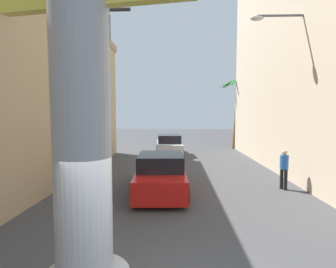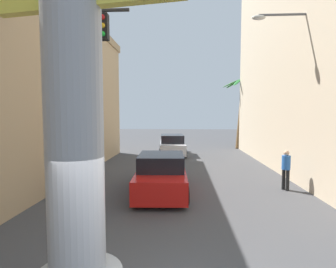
{
  "view_description": "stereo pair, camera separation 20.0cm",
  "coord_description": "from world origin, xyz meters",
  "views": [
    {
      "loc": [
        0.32,
        -3.38,
        3.12
      ],
      "look_at": [
        0.0,
        5.76,
        2.44
      ],
      "focal_mm": 28.0,
      "sensor_mm": 36.0,
      "label": 1
    },
    {
      "loc": [
        0.52,
        -3.37,
        3.12
      ],
      "look_at": [
        0.0,
        5.76,
        2.44
      ],
      "focal_mm": 28.0,
      "sensor_mm": 36.0,
      "label": 2
    }
  ],
  "objects": [
    {
      "name": "pedestrian_mid_right",
      "position": [
        4.76,
        7.51,
        0.97
      ],
      "size": [
        0.46,
        0.46,
        1.66
      ],
      "color": "black",
      "rests_on": "ground"
    },
    {
      "name": "car_lead",
      "position": [
        -0.34,
        7.11,
        0.7
      ],
      "size": [
        2.2,
        5.03,
        1.56
      ],
      "color": "black",
      "rests_on": "ground"
    },
    {
      "name": "palm_tree_far_right",
      "position": [
        5.72,
        20.85,
        4.11
      ],
      "size": [
        3.28,
        3.03,
        6.37
      ],
      "color": "brown",
      "rests_on": "ground"
    },
    {
      "name": "neon_sign_pole",
      "position": [
        -1.05,
        0.36,
        4.37
      ],
      "size": [
        3.26,
        1.34,
        9.83
      ],
      "color": "#9E9EA3",
      "rests_on": "ground"
    },
    {
      "name": "traffic_light_mast",
      "position": [
        -4.25,
        3.93,
        4.25
      ],
      "size": [
        4.79,
        0.32,
        6.08
      ],
      "color": "#333333",
      "rests_on": "ground"
    },
    {
      "name": "palm_tree_mid_left",
      "position": [
        -6.28,
        10.72,
        5.67
      ],
      "size": [
        3.23,
        3.08,
        9.12
      ],
      "color": "brown",
      "rests_on": "ground"
    },
    {
      "name": "car_far",
      "position": [
        -0.3,
        16.77,
        0.74
      ],
      "size": [
        2.24,
        4.53,
        1.56
      ],
      "color": "black",
      "rests_on": "ground"
    },
    {
      "name": "palm_tree_far_left",
      "position": [
        -6.14,
        17.42,
        5.73
      ],
      "size": [
        2.79,
        2.68,
        8.8
      ],
      "color": "brown",
      "rests_on": "ground"
    },
    {
      "name": "ground_plane",
      "position": [
        0.0,
        10.0,
        0.0
      ],
      "size": [
        84.19,
        84.19,
        0.0
      ],
      "primitive_type": "plane",
      "color": "#424244"
    },
    {
      "name": "street_lamp",
      "position": [
        5.33,
        8.09,
        4.45
      ],
      "size": [
        2.37,
        0.28,
        7.41
      ],
      "color": "#59595E",
      "rests_on": "ground"
    }
  ]
}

